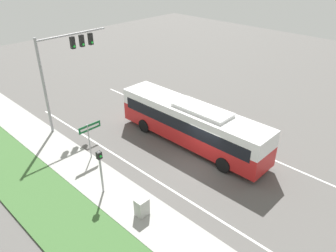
% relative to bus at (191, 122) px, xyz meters
% --- Properties ---
extents(ground_plane, '(80.00, 80.00, 0.00)m').
position_rel_bus_xyz_m(ground_plane, '(-1.26, -2.15, -1.78)').
color(ground_plane, '#565451').
extents(sidewalk, '(2.80, 80.00, 0.12)m').
position_rel_bus_xyz_m(sidewalk, '(-7.46, -2.15, -1.72)').
color(sidewalk, '#9E9E99').
rests_on(sidewalk, ground_plane).
extents(grass_verge, '(3.60, 80.00, 0.10)m').
position_rel_bus_xyz_m(grass_verge, '(-10.66, -2.15, -1.73)').
color(grass_verge, '#3D6633').
rests_on(grass_verge, ground_plane).
extents(lane_divider_near, '(0.14, 30.00, 0.01)m').
position_rel_bus_xyz_m(lane_divider_near, '(-4.86, -2.15, -1.77)').
color(lane_divider_near, silver).
rests_on(lane_divider_near, ground_plane).
extents(lane_divider_far, '(0.14, 30.00, 0.01)m').
position_rel_bus_xyz_m(lane_divider_far, '(2.34, -2.15, -1.77)').
color(lane_divider_far, silver).
rests_on(lane_divider_far, ground_plane).
extents(bus, '(2.66, 12.20, 3.24)m').
position_rel_bus_xyz_m(bus, '(0.00, 0.00, 0.00)').
color(bus, red).
rests_on(bus, ground_plane).
extents(signal_gantry, '(5.88, 0.41, 7.46)m').
position_rel_bus_xyz_m(signal_gantry, '(-4.43, 8.91, 3.64)').
color(signal_gantry, '#939399').
rests_on(signal_gantry, ground_plane).
extents(pedestrian_signal, '(0.28, 0.34, 2.92)m').
position_rel_bus_xyz_m(pedestrian_signal, '(-7.87, 0.11, 0.22)').
color(pedestrian_signal, '#939399').
rests_on(pedestrian_signal, ground_plane).
extents(street_sign, '(1.69, 0.08, 2.67)m').
position_rel_bus_xyz_m(street_sign, '(-6.17, 3.69, 0.18)').
color(street_sign, '#939399').
rests_on(street_sign, ground_plane).
extents(utility_cabinet, '(0.68, 0.55, 1.04)m').
position_rel_bus_xyz_m(utility_cabinet, '(-7.55, -2.97, -1.14)').
color(utility_cabinet, '#A8A8A3').
rests_on(utility_cabinet, sidewalk).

